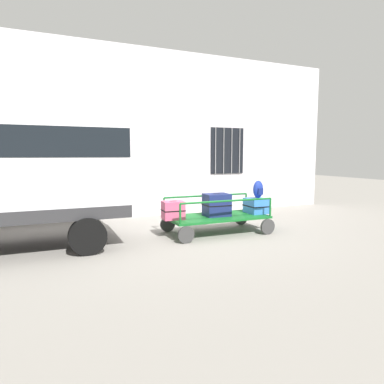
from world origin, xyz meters
The scene contains 9 objects.
ground_plane centered at (0.00, 0.00, 0.00)m, with size 40.00×40.00×0.00m, color gray.
building_wall centered at (0.00, 2.92, 2.50)m, with size 12.00×0.38×5.00m.
van centered at (-4.10, 0.25, 1.67)m, with size 4.61×1.98×2.72m.
luggage_cart centered at (0.39, -0.04, 0.35)m, with size 2.44×1.25×0.42m.
cart_railing centered at (0.39, -0.04, 0.78)m, with size 2.33×1.11×0.45m.
suitcase_left_bottom centered at (-0.71, -0.03, 0.62)m, with size 0.50×0.40×0.42m.
suitcase_midleft_bottom centered at (0.39, -0.02, 0.68)m, with size 0.61×0.51×0.54m.
suitcase_center_bottom centered at (1.49, -0.07, 0.60)m, with size 0.51×0.56×0.37m.
backpack centered at (1.52, -0.09, 1.01)m, with size 0.27×0.22×0.44m.
Camera 1 is at (-3.26, -7.09, 1.85)m, focal length 31.51 mm.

